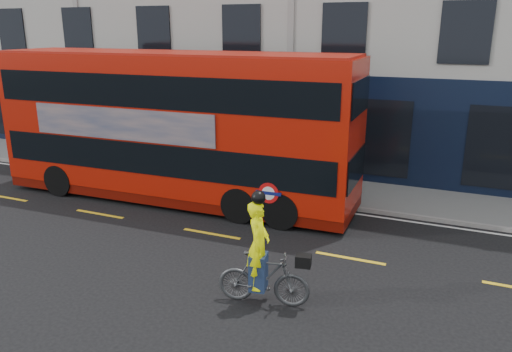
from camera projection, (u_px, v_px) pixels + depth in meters
The scene contains 7 objects.
ground at pixel (184, 255), 12.93m from camera, with size 120.00×120.00×0.00m, color black.
pavement at pixel (275, 183), 18.64m from camera, with size 60.00×3.00×0.12m, color slate.
kerb at pixel (259, 195), 17.32m from camera, with size 60.00×0.12×0.13m, color gray.
road_edge_line at pixel (256, 200), 17.07m from camera, with size 58.00×0.10×0.01m, color silver.
lane_dashes at pixel (212, 234), 14.25m from camera, with size 58.00×0.12×0.01m, color yellow, non-canonical shape.
bus at pixel (176, 126), 16.50m from camera, with size 12.28×3.10×4.92m.
cyclist at pixel (262, 267), 10.45m from camera, with size 2.04×0.91×2.53m.
Camera 1 is at (6.34, -10.12, 5.69)m, focal length 35.00 mm.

